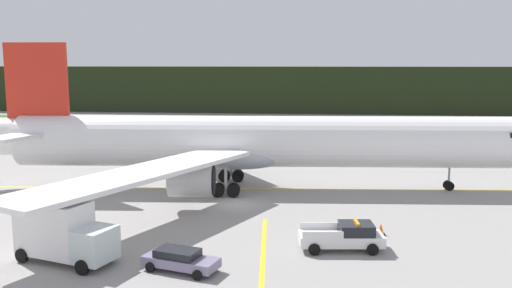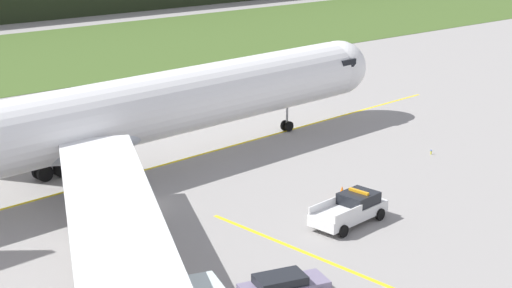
# 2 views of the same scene
# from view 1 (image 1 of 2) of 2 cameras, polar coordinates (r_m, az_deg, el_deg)

# --- Properties ---
(ground) EXTENTS (320.00, 320.00, 0.00)m
(ground) POSITION_cam_1_polar(r_m,az_deg,el_deg) (47.33, -2.34, -6.37)
(ground) COLOR gray
(grass_verge) EXTENTS (320.00, 39.01, 0.04)m
(grass_verge) POSITION_cam_1_polar(r_m,az_deg,el_deg) (100.88, 2.23, 1.62)
(grass_verge) COLOR #415C25
(grass_verge) RESTS_ON ground
(distant_tree_line) EXTENTS (288.00, 6.99, 11.19)m
(distant_tree_line) POSITION_cam_1_polar(r_m,az_deg,el_deg) (133.14, 3.22, 5.71)
(distant_tree_line) COLOR black
(distant_tree_line) RESTS_ON ground
(taxiway_centerline_main) EXTENTS (75.15, 5.99, 0.01)m
(taxiway_centerline_main) POSITION_cam_1_polar(r_m,az_deg,el_deg) (53.10, 0.74, -4.71)
(taxiway_centerline_main) COLOR yellow
(taxiway_centerline_main) RESTS_ON ground
(airliner) EXTENTS (56.32, 47.51, 14.07)m
(airliner) POSITION_cam_1_polar(r_m,az_deg,el_deg) (52.27, -0.15, 0.16)
(airliner) COLOR white
(airliner) RESTS_ON ground
(ops_pickup_truck) EXTENTS (5.66, 2.83, 1.94)m
(ops_pickup_truck) POSITION_cam_1_polar(r_m,az_deg,el_deg) (36.58, 9.26, -9.53)
(ops_pickup_truck) COLOR silver
(ops_pickup_truck) RESTS_ON ground
(catering_truck) EXTENTS (6.77, 4.29, 3.90)m
(catering_truck) POSITION_cam_1_polar(r_m,az_deg,el_deg) (35.74, -19.64, -8.63)
(catering_truck) COLOR silver
(catering_truck) RESTS_ON ground
(staff_car) EXTENTS (4.80, 2.92, 1.30)m
(staff_car) POSITION_cam_1_polar(r_m,az_deg,el_deg) (33.03, -7.97, -11.89)
(staff_car) COLOR slate
(staff_car) RESTS_ON ground
(apron_cone) EXTENTS (0.66, 0.66, 0.83)m
(apron_cone) POSITION_cam_1_polar(r_m,az_deg,el_deg) (40.24, 12.95, -8.70)
(apron_cone) COLOR black
(apron_cone) RESTS_ON ground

